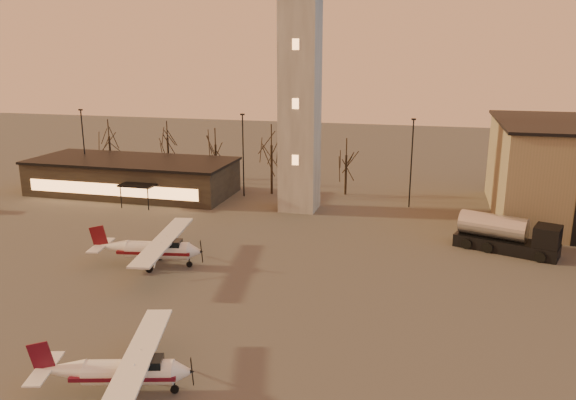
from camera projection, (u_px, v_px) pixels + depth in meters
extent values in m
plane|color=#3F3D3A|center=(189.00, 332.00, 35.59)|extent=(220.00, 220.00, 0.00)
cube|color=gray|center=(300.00, 102.00, 60.61)|extent=(4.00, 4.00, 24.00)
cube|color=black|center=(133.00, 177.00, 70.39)|extent=(25.00, 10.00, 4.00)
cube|color=black|center=(132.00, 161.00, 69.84)|extent=(25.40, 10.40, 0.30)
cube|color=#FAA457|center=(111.00, 190.00, 65.80)|extent=(22.00, 0.08, 1.40)
cube|color=black|center=(137.00, 185.00, 63.65)|extent=(4.00, 2.00, 0.20)
cylinder|color=black|center=(84.00, 149.00, 73.45)|extent=(0.16, 0.16, 10.00)
cube|color=black|center=(81.00, 110.00, 72.16)|extent=(0.50, 0.25, 0.18)
cylinder|color=black|center=(243.00, 156.00, 68.08)|extent=(0.16, 0.16, 10.00)
cube|color=black|center=(242.00, 114.00, 66.80)|extent=(0.50, 0.25, 0.18)
cylinder|color=black|center=(411.00, 164.00, 63.21)|extent=(0.16, 0.16, 10.00)
cube|color=black|center=(414.00, 119.00, 61.92)|extent=(0.50, 0.25, 0.18)
cylinder|color=black|center=(111.00, 157.00, 79.61)|extent=(0.28, 0.28, 5.74)
cylinder|color=black|center=(216.00, 164.00, 75.77)|extent=(0.28, 0.28, 5.25)
cylinder|color=black|center=(272.00, 170.00, 69.71)|extent=(0.28, 0.28, 6.16)
cylinder|color=black|center=(346.00, 175.00, 69.54)|extent=(0.28, 0.28, 4.97)
cylinder|color=black|center=(168.00, 157.00, 79.55)|extent=(0.28, 0.28, 5.60)
cylinder|color=white|center=(129.00, 372.00, 28.88)|extent=(4.78, 2.48, 1.30)
cone|color=white|center=(181.00, 372.00, 28.92)|extent=(1.20, 1.44, 1.24)
cone|color=white|center=(62.00, 370.00, 28.79)|extent=(2.61, 1.70, 1.10)
cube|color=black|center=(148.00, 364.00, 28.78)|extent=(1.73, 1.41, 0.70)
cube|color=#4F0B1B|center=(125.00, 373.00, 28.89)|extent=(5.56, 2.73, 0.22)
cube|color=white|center=(138.00, 359.00, 28.68)|extent=(4.38, 11.01, 0.14)
cube|color=white|center=(44.00, 369.00, 28.75)|extent=(1.75, 3.42, 0.08)
cube|color=#4F0B1B|center=(41.00, 356.00, 28.57)|extent=(1.36, 0.45, 1.70)
cylinder|color=silver|center=(158.00, 250.00, 46.22)|extent=(5.36, 2.31, 1.47)
cone|color=silver|center=(194.00, 251.00, 45.97)|extent=(1.23, 1.55, 1.40)
cone|color=silver|center=(113.00, 247.00, 46.51)|extent=(2.88, 1.67, 1.24)
cube|color=black|center=(171.00, 245.00, 46.00)|extent=(1.86, 1.45, 0.79)
cube|color=#580C14|center=(155.00, 251.00, 46.26)|extent=(6.26, 2.50, 0.25)
cube|color=silver|center=(164.00, 240.00, 45.95)|extent=(3.73, 12.51, 0.16)
cube|color=silver|center=(101.00, 245.00, 46.56)|extent=(1.62, 3.84, 0.09)
cube|color=#580C14|center=(99.00, 236.00, 46.37)|extent=(1.56, 0.35, 1.91)
cube|color=black|center=(506.00, 245.00, 49.97)|extent=(9.08, 5.15, 1.13)
cube|color=black|center=(547.00, 237.00, 47.86)|extent=(2.71, 2.90, 1.85)
cube|color=black|center=(557.00, 235.00, 47.40)|extent=(0.73, 1.89, 1.03)
cylinder|color=silver|center=(493.00, 226.00, 50.22)|extent=(6.16, 3.90, 2.16)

